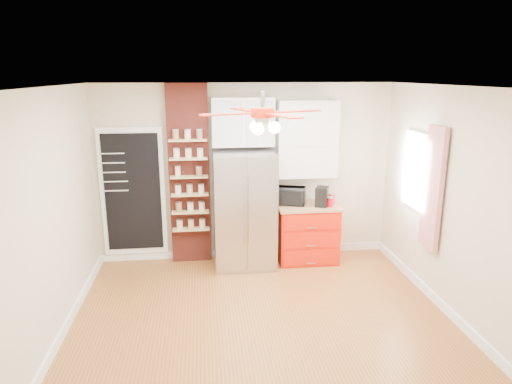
{
  "coord_description": "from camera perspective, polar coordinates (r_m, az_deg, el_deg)",
  "views": [
    {
      "loc": [
        -0.64,
        -4.82,
        2.84
      ],
      "look_at": [
        0.04,
        0.9,
        1.33
      ],
      "focal_mm": 32.0,
      "sensor_mm": 36.0,
      "label": 1
    }
  ],
  "objects": [
    {
      "name": "pantry_jar_oats",
      "position": [
        6.76,
        -9.76,
        2.56
      ],
      "size": [
        0.09,
        0.09,
        0.14
      ],
      "primitive_type": "cylinder",
      "rotation": [
        0.0,
        0.0,
        0.07
      ],
      "color": "beige",
      "rests_on": "brick_pillar"
    },
    {
      "name": "floor",
      "position": [
        5.63,
        0.75,
        -15.57
      ],
      "size": [
        4.5,
        4.5,
        0.0
      ],
      "primitive_type": "plane",
      "color": "#9A5827",
      "rests_on": "ground"
    },
    {
      "name": "upper_glass_cabinet",
      "position": [
        6.71,
        -1.68,
        8.79
      ],
      "size": [
        0.9,
        0.35,
        0.7
      ],
      "primitive_type": "cube",
      "color": "white",
      "rests_on": "wall_back"
    },
    {
      "name": "window",
      "position": [
        6.53,
        19.5,
        2.46
      ],
      "size": [
        0.04,
        0.75,
        1.05
      ],
      "primitive_type": "cube",
      "color": "white",
      "rests_on": "wall_right"
    },
    {
      "name": "brick_pillar",
      "position": [
        6.91,
        -8.32,
        2.09
      ],
      "size": [
        0.6,
        0.16,
        2.7
      ],
      "primitive_type": "cube",
      "color": "maroon",
      "rests_on": "floor"
    },
    {
      "name": "toaster_oven",
      "position": [
        6.94,
        4.25,
        -0.48
      ],
      "size": [
        0.53,
        0.43,
        0.25
      ],
      "primitive_type": "imported",
      "rotation": [
        0.0,
        0.0,
        -0.28
      ],
      "color": "black",
      "rests_on": "red_cabinet"
    },
    {
      "name": "wall_right",
      "position": [
        5.82,
        23.34,
        -1.37
      ],
      "size": [
        0.02,
        4.0,
        2.7
      ],
      "primitive_type": "cube",
      "color": "beige",
      "rests_on": "floor"
    },
    {
      "name": "curtain",
      "position": [
        6.06,
        21.25,
        0.42
      ],
      "size": [
        0.06,
        0.4,
        1.55
      ],
      "primitive_type": "cube",
      "color": "red",
      "rests_on": "wall_right"
    },
    {
      "name": "fridge",
      "position": [
        6.77,
        -1.45,
        -2.17
      ],
      "size": [
        0.9,
        0.7,
        1.75
      ],
      "primitive_type": "cube",
      "color": "#A2A1A6",
      "rests_on": "floor"
    },
    {
      "name": "canister_right",
      "position": [
        7.06,
        9.39,
        -0.85
      ],
      "size": [
        0.13,
        0.13,
        0.15
      ],
      "primitive_type": "cylinder",
      "rotation": [
        0.0,
        0.0,
        0.39
      ],
      "color": "red",
      "rests_on": "red_cabinet"
    },
    {
      "name": "wall_front",
      "position": [
        3.26,
        5.54,
        -12.57
      ],
      "size": [
        4.5,
        0.02,
        2.7
      ],
      "primitive_type": "cube",
      "color": "beige",
      "rests_on": "floor"
    },
    {
      "name": "canister_left",
      "position": [
        6.87,
        9.17,
        -1.28
      ],
      "size": [
        0.1,
        0.1,
        0.14
      ],
      "primitive_type": "cylinder",
      "rotation": [
        0.0,
        0.0,
        0.09
      ],
      "color": "#A3090C",
      "rests_on": "red_cabinet"
    },
    {
      "name": "red_cabinet",
      "position": [
        7.1,
        6.38,
        -5.04
      ],
      "size": [
        0.94,
        0.64,
        0.9
      ],
      "color": "red",
      "rests_on": "floor"
    },
    {
      "name": "wall_left",
      "position": [
        5.3,
        -24.14,
        -2.95
      ],
      "size": [
        0.02,
        4.0,
        2.7
      ],
      "primitive_type": "cube",
      "color": "beige",
      "rests_on": "floor"
    },
    {
      "name": "upper_shelf_unit",
      "position": [
        6.92,
        6.4,
        6.59
      ],
      "size": [
        0.9,
        0.3,
        1.15
      ],
      "primitive_type": "cube",
      "color": "white",
      "rests_on": "wall_back"
    },
    {
      "name": "wall_back",
      "position": [
        7.01,
        -1.35,
        2.43
      ],
      "size": [
        4.5,
        0.02,
        2.7
      ],
      "primitive_type": "cube",
      "color": "beige",
      "rests_on": "floor"
    },
    {
      "name": "pantry_jar_beans",
      "position": [
        6.73,
        -7.14,
        2.54
      ],
      "size": [
        0.12,
        0.12,
        0.13
      ],
      "primitive_type": "cylinder",
      "rotation": [
        0.0,
        0.0,
        -0.35
      ],
      "color": "brown",
      "rests_on": "brick_pillar"
    },
    {
      "name": "chalkboard",
      "position": [
        7.09,
        -15.13,
        -0.04
      ],
      "size": [
        0.95,
        0.05,
        1.95
      ],
      "color": "white",
      "rests_on": "wall_back"
    },
    {
      "name": "ceiling",
      "position": [
        4.87,
        0.86,
        13.06
      ],
      "size": [
        4.5,
        4.5,
        0.0
      ],
      "primitive_type": "plane",
      "color": "white",
      "rests_on": "wall_back"
    },
    {
      "name": "coffee_maker",
      "position": [
        6.87,
        8.23,
        -0.58
      ],
      "size": [
        0.24,
        0.26,
        0.29
      ],
      "primitive_type": "cube",
      "rotation": [
        0.0,
        0.0,
        -0.41
      ],
      "color": "black",
      "rests_on": "red_cabinet"
    },
    {
      "name": "ceiling_fan",
      "position": [
        4.88,
        0.84,
        9.82
      ],
      "size": [
        1.4,
        1.4,
        0.44
      ],
      "color": "silver",
      "rests_on": "ceiling"
    }
  ]
}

